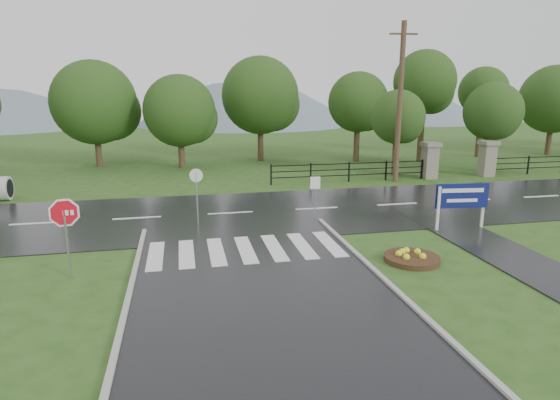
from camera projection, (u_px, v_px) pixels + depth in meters
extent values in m
plane|color=#2A4E1A|center=(274.00, 319.00, 11.28)|extent=(120.00, 120.00, 0.00)
cube|color=black|center=(230.00, 214.00, 20.80)|extent=(90.00, 8.00, 0.04)
cube|color=#242426|center=(484.00, 244.00, 16.80)|extent=(2.20, 11.00, 0.04)
cube|color=silver|center=(156.00, 256.00, 15.42)|extent=(0.50, 2.80, 0.02)
cube|color=silver|center=(186.00, 253.00, 15.62)|extent=(0.50, 2.80, 0.02)
cube|color=silver|center=(216.00, 251.00, 15.82)|extent=(0.50, 2.80, 0.02)
cube|color=silver|center=(246.00, 249.00, 16.03)|extent=(0.50, 2.80, 0.02)
cube|color=silver|center=(274.00, 247.00, 16.23)|extent=(0.50, 2.80, 0.02)
cube|color=silver|center=(302.00, 245.00, 16.43)|extent=(0.50, 2.80, 0.02)
cube|color=silver|center=(329.00, 244.00, 16.63)|extent=(0.50, 2.80, 0.02)
cube|color=gray|center=(430.00, 162.00, 28.90)|extent=(0.80, 0.80, 2.00)
cube|color=#6B6659|center=(431.00, 144.00, 28.64)|extent=(1.00, 1.00, 0.24)
cube|color=gray|center=(487.00, 160.00, 29.70)|extent=(0.80, 0.80, 2.00)
cube|color=#6B6659|center=(489.00, 143.00, 29.44)|extent=(1.00, 1.00, 0.24)
cube|color=black|center=(349.00, 175.00, 27.98)|extent=(9.50, 0.05, 0.05)
cube|color=black|center=(349.00, 169.00, 27.90)|extent=(9.50, 0.05, 0.05)
cube|color=black|center=(349.00, 164.00, 27.82)|extent=(9.50, 0.05, 0.05)
cube|color=black|center=(271.00, 175.00, 26.98)|extent=(0.08, 0.08, 1.20)
cube|color=black|center=(422.00, 169.00, 28.89)|extent=(0.08, 0.08, 1.20)
cube|color=black|center=(493.00, 166.00, 29.90)|extent=(0.08, 0.08, 1.20)
sphere|color=slate|center=(10.00, 223.00, 70.84)|extent=(40.00, 40.00, 40.00)
sphere|color=slate|center=(246.00, 227.00, 78.76)|extent=(48.00, 48.00, 48.00)
sphere|color=slate|center=(401.00, 195.00, 83.40)|extent=(36.00, 36.00, 36.00)
cube|color=#939399|center=(68.00, 247.00, 13.57)|extent=(0.06, 0.06, 1.88)
cylinder|color=white|center=(64.00, 213.00, 13.34)|extent=(1.11, 0.22, 1.13)
cylinder|color=red|center=(64.00, 213.00, 13.33)|extent=(0.97, 0.21, 0.98)
cube|color=silver|center=(438.00, 209.00, 18.08)|extent=(0.10, 0.10, 1.77)
cube|color=silver|center=(483.00, 207.00, 18.47)|extent=(0.10, 0.10, 1.77)
cube|color=#0D1658|center=(462.00, 196.00, 18.16)|extent=(2.12, 0.29, 0.97)
cube|color=white|center=(463.00, 190.00, 18.08)|extent=(1.67, 0.20, 0.16)
cube|color=white|center=(462.00, 200.00, 18.17)|extent=(1.23, 0.15, 0.13)
cylinder|color=#332111|center=(412.00, 259.00, 15.07)|extent=(1.77, 1.77, 0.18)
cube|color=#939399|center=(315.00, 200.00, 19.52)|extent=(0.04, 0.04, 1.78)
cube|color=white|center=(315.00, 183.00, 19.33)|extent=(0.42, 0.05, 0.52)
cylinder|color=#939399|center=(197.00, 199.00, 18.84)|extent=(0.07, 0.07, 2.18)
cylinder|color=white|center=(196.00, 175.00, 18.59)|extent=(0.53, 0.16, 0.54)
cylinder|color=#473523|center=(400.00, 104.00, 27.10)|extent=(0.30, 0.30, 9.15)
cube|color=brown|center=(404.00, 34.00, 26.20)|extent=(1.63, 0.25, 0.10)
cylinder|color=#3D2B1C|center=(396.00, 151.00, 29.88)|extent=(0.41, 0.41, 3.10)
sphere|color=#1E3E13|center=(398.00, 117.00, 29.38)|extent=(3.40, 3.40, 3.40)
cylinder|color=#3D2B1C|center=(489.00, 147.00, 31.21)|extent=(0.43, 0.43, 3.32)
sphere|color=#1E3E13|center=(493.00, 111.00, 30.67)|extent=(3.78, 3.78, 3.78)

